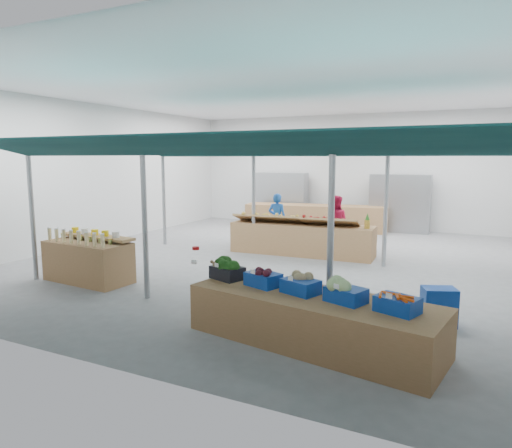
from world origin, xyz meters
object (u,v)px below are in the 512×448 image
(bottle_shelf, at_px, (90,260))
(vendor_left, at_px, (277,219))
(veg_counter, at_px, (312,319))
(crate_stack, at_px, (439,307))
(fruit_counter, at_px, (302,239))
(vendor_right, at_px, (335,222))

(bottle_shelf, xyz_separation_m, vendor_left, (1.89, 5.62, 0.31))
(veg_counter, distance_m, vendor_left, 7.53)
(crate_stack, xyz_separation_m, vendor_left, (-4.97, 5.17, 0.47))
(veg_counter, relative_size, fruit_counter, 0.92)
(fruit_counter, bearing_deg, crate_stack, -50.07)
(bottle_shelf, height_order, fruit_counter, bottle_shelf)
(fruit_counter, bearing_deg, veg_counter, -71.13)
(veg_counter, height_order, vendor_left, vendor_left)
(crate_stack, relative_size, vendor_left, 0.39)
(veg_counter, bearing_deg, vendor_left, 126.79)
(crate_stack, bearing_deg, bottle_shelf, -176.27)
(bottle_shelf, relative_size, veg_counter, 0.55)
(crate_stack, bearing_deg, vendor_left, 133.83)
(bottle_shelf, relative_size, vendor_left, 1.28)
(bottle_shelf, height_order, veg_counter, bottle_shelf)
(crate_stack, distance_m, vendor_left, 7.19)
(bottle_shelf, bearing_deg, vendor_right, 61.15)
(veg_counter, xyz_separation_m, fruit_counter, (-2.23, 5.60, 0.07))
(bottle_shelf, bearing_deg, veg_counter, -7.05)
(fruit_counter, relative_size, vendor_right, 2.50)
(fruit_counter, relative_size, vendor_left, 2.50)
(vendor_right, bearing_deg, veg_counter, 100.82)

